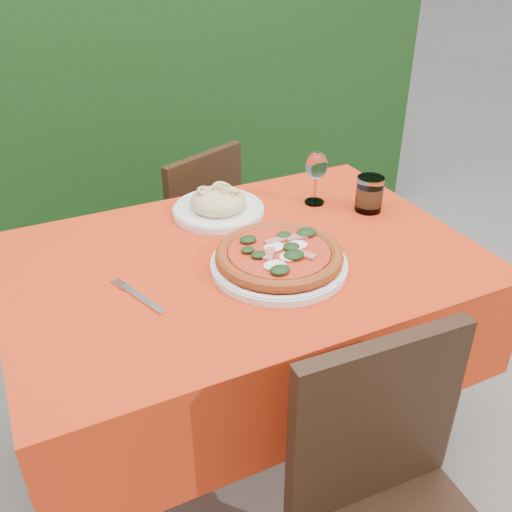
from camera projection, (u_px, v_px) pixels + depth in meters
name	position (u px, v px, depth m)	size (l,w,h in m)	color
ground	(244.00, 443.00, 1.94)	(60.00, 60.00, 0.00)	#635D5A
hedge	(104.00, 71.00, 2.67)	(3.20, 0.55, 1.78)	black
dining_table	(242.00, 300.00, 1.64)	(1.26, 0.86, 0.75)	#412715
chair_near	(394.00, 509.00, 1.17)	(0.41, 0.41, 0.87)	black
chair_far	(191.00, 230.00, 2.29)	(0.47, 0.47, 0.80)	black
pizza_plate	(279.00, 258.00, 1.49)	(0.41, 0.41, 0.07)	white
pasta_plate	(218.00, 205.00, 1.76)	(0.28, 0.28, 0.08)	white
water_glass	(369.00, 196.00, 1.77)	(0.08, 0.08, 0.11)	silver
wine_glass	(316.00, 168.00, 1.78)	(0.07, 0.07, 0.17)	silver
fork	(143.00, 299.00, 1.38)	(0.03, 0.22, 0.01)	silver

